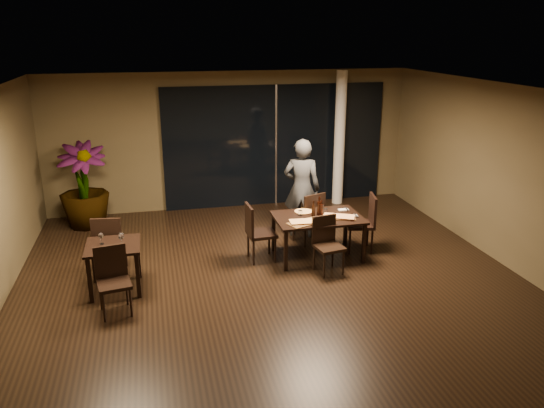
{
  "coord_description": "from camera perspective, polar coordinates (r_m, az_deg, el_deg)",
  "views": [
    {
      "loc": [
        -1.74,
        -7.43,
        3.82
      ],
      "look_at": [
        0.17,
        0.77,
        1.05
      ],
      "focal_mm": 35.0,
      "sensor_mm": 36.0,
      "label": 1
    }
  ],
  "objects": [
    {
      "name": "ground",
      "position": [
        8.53,
        0.04,
        -8.39
      ],
      "size": [
        8.0,
        8.0,
        0.0
      ],
      "primitive_type": "plane",
      "color": "black",
      "rests_on": "ground"
    },
    {
      "name": "wall_back",
      "position": [
        11.84,
        -4.46,
        6.85
      ],
      "size": [
        8.0,
        0.1,
        3.0
      ],
      "primitive_type": "cube",
      "color": "#4C4028",
      "rests_on": "ground"
    },
    {
      "name": "wall_front",
      "position": [
        4.45,
        12.36,
        -13.68
      ],
      "size": [
        8.0,
        0.1,
        3.0
      ],
      "primitive_type": "cube",
      "color": "#4C4028",
      "rests_on": "ground"
    },
    {
      "name": "wall_right",
      "position": [
        9.7,
        24.07,
        2.76
      ],
      "size": [
        0.1,
        8.0,
        3.0
      ],
      "primitive_type": "cube",
      "color": "#4C4028",
      "rests_on": "ground"
    },
    {
      "name": "ceiling",
      "position": [
        7.67,
        0.05,
        12.22
      ],
      "size": [
        8.0,
        8.0,
        0.04
      ],
      "primitive_type": "cube",
      "color": "silver",
      "rests_on": "wall_back"
    },
    {
      "name": "window_panel",
      "position": [
        11.97,
        0.39,
        6.3
      ],
      "size": [
        5.0,
        0.06,
        2.7
      ],
      "primitive_type": "cube",
      "color": "black",
      "rests_on": "ground"
    },
    {
      "name": "column",
      "position": [
        12.05,
        7.27,
        6.97
      ],
      "size": [
        0.24,
        0.24,
        3.0
      ],
      "primitive_type": "cylinder",
      "color": "silver",
      "rests_on": "ground"
    },
    {
      "name": "main_table",
      "position": [
        9.22,
        4.97,
        -1.79
      ],
      "size": [
        1.5,
        1.0,
        0.75
      ],
      "color": "black",
      "rests_on": "ground"
    },
    {
      "name": "side_table",
      "position": [
        8.39,
        -16.68,
        -5.01
      ],
      "size": [
        0.8,
        0.8,
        0.75
      ],
      "color": "black",
      "rests_on": "ground"
    },
    {
      "name": "chair_main_far",
      "position": [
        9.84,
        4.17,
        -1.23
      ],
      "size": [
        0.59,
        0.59,
        0.99
      ],
      "rotation": [
        0.0,
        0.0,
        3.48
      ],
      "color": "black",
      "rests_on": "ground"
    },
    {
      "name": "chair_main_near",
      "position": [
        8.77,
        5.9,
        -3.99
      ],
      "size": [
        0.5,
        0.5,
        0.93
      ],
      "rotation": [
        0.0,
        0.0,
        0.17
      ],
      "color": "black",
      "rests_on": "ground"
    },
    {
      "name": "chair_main_left",
      "position": [
        9.09,
        -1.69,
        -2.78
      ],
      "size": [
        0.5,
        0.5,
        1.02
      ],
      "rotation": [
        0.0,
        0.0,
        1.63
      ],
      "color": "black",
      "rests_on": "ground"
    },
    {
      "name": "chair_main_right",
      "position": [
        9.64,
        9.97,
        -1.7
      ],
      "size": [
        0.57,
        0.57,
        1.04
      ],
      "rotation": [
        0.0,
        0.0,
        -1.78
      ],
      "color": "black",
      "rests_on": "ground"
    },
    {
      "name": "chair_side_far",
      "position": [
        8.97,
        -17.11,
        -3.91
      ],
      "size": [
        0.53,
        0.53,
        1.01
      ],
      "rotation": [
        0.0,
        0.0,
        3.0
      ],
      "color": "black",
      "rests_on": "ground"
    },
    {
      "name": "chair_side_near",
      "position": [
        7.82,
        -16.76,
        -7.46
      ],
      "size": [
        0.52,
        0.52,
        0.96
      ],
      "rotation": [
        0.0,
        0.0,
        0.18
      ],
      "color": "black",
      "rests_on": "ground"
    },
    {
      "name": "diner",
      "position": [
        10.09,
        3.21,
        1.7
      ],
      "size": [
        0.76,
        0.65,
        1.91
      ],
      "primitive_type": "imported",
      "rotation": [
        0.0,
        0.0,
        2.75
      ],
      "color": "#2B2D30",
      "rests_on": "ground"
    },
    {
      "name": "potted_plant",
      "position": [
        11.25,
        -19.62,
        1.88
      ],
      "size": [
        1.03,
        1.03,
        1.72
      ],
      "primitive_type": "imported",
      "rotation": [
        0.0,
        0.0,
        0.11
      ],
      "color": "#204918",
      "rests_on": "ground"
    },
    {
      "name": "pizza_board_left",
      "position": [
        8.88,
        3.64,
        -2.0
      ],
      "size": [
        0.68,
        0.51,
        0.01
      ],
      "primitive_type": "cube",
      "rotation": [
        0.0,
        0.0,
        0.38
      ],
      "color": "#4E3319",
      "rests_on": "main_table"
    },
    {
      "name": "pizza_board_right",
      "position": [
        9.17,
        7.21,
        -1.45
      ],
      "size": [
        0.62,
        0.44,
        0.01
      ],
      "primitive_type": "cube",
      "rotation": [
        0.0,
        0.0,
        -0.31
      ],
      "color": "#422A15",
      "rests_on": "main_table"
    },
    {
      "name": "oblong_pizza_left",
      "position": [
        8.87,
        3.64,
        -1.9
      ],
      "size": [
        0.53,
        0.27,
        0.02
      ],
      "primitive_type": null,
      "rotation": [
        0.0,
        0.0,
        -0.07
      ],
      "color": "maroon",
      "rests_on": "pizza_board_left"
    },
    {
      "name": "oblong_pizza_right",
      "position": [
        9.17,
        7.21,
        -1.35
      ],
      "size": [
        0.56,
        0.43,
        0.02
      ],
      "primitive_type": null,
      "rotation": [
        0.0,
        0.0,
        -0.45
      ],
      "color": "#6B0A09",
      "rests_on": "pizza_board_right"
    },
    {
      "name": "round_pizza",
      "position": [
        9.4,
        3.4,
        -0.83
      ],
      "size": [
        0.31,
        0.31,
        0.01
      ],
      "primitive_type": "cylinder",
      "color": "#AC2C13",
      "rests_on": "main_table"
    },
    {
      "name": "bottle_a",
      "position": [
        9.17,
        4.47,
        -0.48
      ],
      "size": [
        0.06,
        0.06,
        0.28
      ],
      "primitive_type": null,
      "color": "black",
      "rests_on": "main_table"
    },
    {
      "name": "bottle_b",
      "position": [
        9.22,
        5.34,
        -0.41
      ],
      "size": [
        0.06,
        0.06,
        0.28
      ],
      "primitive_type": null,
      "color": "black",
      "rests_on": "main_table"
    },
    {
      "name": "bottle_c",
      "position": [
        9.22,
        5.09,
        -0.2
      ],
      "size": [
        0.07,
        0.07,
        0.33
      ],
      "primitive_type": null,
      "color": "black",
      "rests_on": "main_table"
    },
    {
      "name": "tumbler_left",
      "position": [
        9.22,
        3.05,
        -0.97
      ],
      "size": [
        0.08,
        0.08,
        0.09
      ],
      "primitive_type": "cylinder",
      "color": "white",
      "rests_on": "main_table"
    },
    {
      "name": "tumbler_right",
      "position": [
        9.37,
        5.79,
        -0.74
      ],
      "size": [
        0.07,
        0.07,
        0.09
      ],
      "primitive_type": "cylinder",
      "color": "white",
      "rests_on": "main_table"
    },
    {
      "name": "napkin_near",
      "position": [
        9.28,
        8.65,
        -1.27
      ],
      "size": [
        0.18,
        0.1,
        0.01
      ],
      "primitive_type": "cube",
      "rotation": [
        0.0,
        0.0,
        0.03
      ],
      "color": "white",
      "rests_on": "main_table"
    },
    {
      "name": "napkin_far",
      "position": [
        9.58,
        7.68,
        -0.61
      ],
      "size": [
        0.18,
        0.1,
        0.01
      ],
      "primitive_type": "cube",
      "rotation": [
        0.0,
        0.0,
        -0.02
      ],
      "color": "white",
      "rests_on": "main_table"
    },
    {
      "name": "wine_glass_a",
      "position": [
        8.38,
        -17.9,
        -3.57
      ],
      "size": [
        0.08,
        0.08,
        0.17
      ],
      "primitive_type": null,
      "color": "white",
      "rests_on": "side_table"
    },
    {
      "name": "wine_glass_b",
      "position": [
        8.22,
        -15.88,
        -3.73
      ],
      "size": [
        0.09,
        0.09,
        0.19
      ],
      "primitive_type": null,
      "color": "white",
      "rests_on": "side_table"
    },
    {
      "name": "side_napkin",
      "position": [
        8.15,
        -16.63,
        -4.66
      ],
      "size": [
        0.21,
        0.16,
        0.01
      ],
      "primitive_type": "cube",
      "rotation": [
        0.0,
        0.0,
        -0.33
      ],
      "color": "white",
      "rests_on": "side_table"
    }
  ]
}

